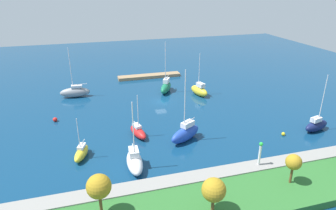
% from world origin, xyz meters
% --- Properties ---
extents(water, '(160.00, 160.00, 0.00)m').
position_xyz_m(water, '(0.00, 0.00, 0.00)').
color(water, navy).
rests_on(water, ground).
extents(pier_dock, '(18.19, 2.92, 0.85)m').
position_xyz_m(pier_dock, '(-1.62, -19.28, 0.42)').
color(pier_dock, '#997A56').
rests_on(pier_dock, ground).
extents(breakwater, '(56.31, 2.62, 1.28)m').
position_xyz_m(breakwater, '(0.00, 31.06, 0.64)').
color(breakwater, gray).
rests_on(breakwater, ground).
extents(shoreline_park, '(52.36, 8.51, 1.10)m').
position_xyz_m(shoreline_park, '(0.00, 36.08, 0.55)').
color(shoreline_park, '#2D6B2D').
rests_on(shoreline_park, ground).
extents(harbor_beacon, '(0.56, 0.56, 3.73)m').
position_xyz_m(harbor_beacon, '(-6.51, 31.06, 3.43)').
color(harbor_beacon, silver).
rests_on(harbor_beacon, breakwater).
extents(park_tree_center, '(2.85, 2.85, 5.25)m').
position_xyz_m(park_tree_center, '(16.35, 34.60, 4.89)').
color(park_tree_center, brown).
rests_on(park_tree_center, shoreline_park).
extents(park_tree_midwest, '(2.84, 2.84, 4.45)m').
position_xyz_m(park_tree_midwest, '(3.80, 37.82, 4.11)').
color(park_tree_midwest, brown).
rests_on(park_tree_midwest, shoreline_park).
extents(park_tree_mideast, '(2.10, 2.10, 4.25)m').
position_xyz_m(park_tree_mideast, '(-8.46, 35.72, 4.25)').
color(park_tree_mideast, brown).
rests_on(park_tree_mideast, shoreline_park).
extents(sailboat_yellow_west_end, '(3.57, 6.34, 10.42)m').
position_xyz_m(sailboat_yellow_west_end, '(-10.16, -1.44, 1.32)').
color(sailboat_yellow_west_end, yellow).
rests_on(sailboat_yellow_west_end, water).
extents(sailboat_red_near_pier, '(3.04, 5.65, 8.08)m').
position_xyz_m(sailboat_red_near_pier, '(8.34, 15.26, 0.93)').
color(sailboat_red_near_pier, red).
rests_on(sailboat_red_near_pier, water).
extents(sailboat_blue_lone_north, '(6.98, 5.29, 13.02)m').
position_xyz_m(sailboat_blue_lone_north, '(0.59, 19.07, 1.45)').
color(sailboat_blue_lone_north, '#2347B2').
rests_on(sailboat_blue_lone_north, water).
extents(sailboat_navy_lone_south, '(6.03, 3.15, 10.92)m').
position_xyz_m(sailboat_navy_lone_south, '(-24.21, 22.42, 1.16)').
color(sailboat_navy_lone_south, '#141E4C').
rests_on(sailboat_navy_lone_south, water).
extents(sailboat_gray_by_breakwater, '(7.14, 2.69, 12.13)m').
position_xyz_m(sailboat_gray_by_breakwater, '(19.20, -8.75, 1.31)').
color(sailboat_gray_by_breakwater, gray).
rests_on(sailboat_gray_by_breakwater, water).
extents(sailboat_white_east_end, '(2.59, 6.52, 10.89)m').
position_xyz_m(sailboat_white_east_end, '(10.73, 25.03, 1.21)').
color(sailboat_white_east_end, white).
rests_on(sailboat_white_east_end, water).
extents(sailboat_green_inner_mooring, '(5.16, 6.94, 12.81)m').
position_xyz_m(sailboat_green_inner_mooring, '(-2.91, -6.03, 1.39)').
color(sailboat_green_inner_mooring, '#19724C').
rests_on(sailboat_green_inner_mooring, water).
extents(sailboat_yellow_far_south, '(3.13, 5.08, 7.04)m').
position_xyz_m(sailboat_yellow_far_south, '(18.35, 19.81, 0.90)').
color(sailboat_yellow_far_south, yellow).
rests_on(sailboat_yellow_far_south, water).
extents(mooring_buoy_red, '(0.89, 0.89, 0.89)m').
position_xyz_m(mooring_buoy_red, '(23.18, 4.52, 0.44)').
color(mooring_buoy_red, red).
rests_on(mooring_buoy_red, water).
extents(mooring_buoy_yellow, '(0.65, 0.65, 0.65)m').
position_xyz_m(mooring_buoy_yellow, '(-17.18, 22.37, 0.33)').
color(mooring_buoy_yellow, yellow).
rests_on(mooring_buoy_yellow, water).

